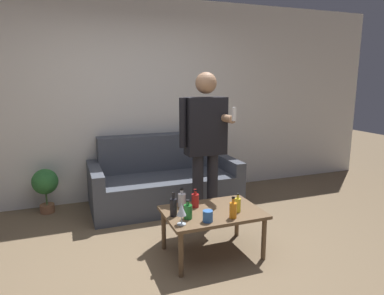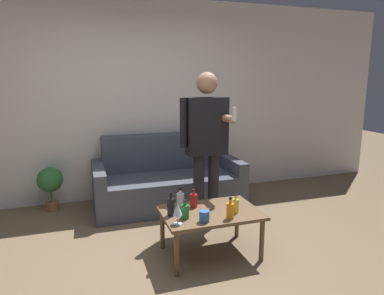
{
  "view_description": "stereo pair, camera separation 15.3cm",
  "coord_description": "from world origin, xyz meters",
  "px_view_note": "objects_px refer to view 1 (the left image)",
  "views": [
    {
      "loc": [
        -0.82,
        -2.53,
        1.65
      ],
      "look_at": [
        0.4,
        0.67,
        0.95
      ],
      "focal_mm": 32.0,
      "sensor_mm": 36.0,
      "label": 1
    },
    {
      "loc": [
        -0.67,
        -2.59,
        1.65
      ],
      "look_at": [
        0.4,
        0.67,
        0.95
      ],
      "focal_mm": 32.0,
      "sensor_mm": 36.0,
      "label": 2
    }
  ],
  "objects_px": {
    "coffee_table": "(212,216)",
    "person_standing_front": "(205,138)",
    "bottle_orange": "(195,200)",
    "couch": "(163,181)"
  },
  "relations": [
    {
      "from": "person_standing_front",
      "to": "bottle_orange",
      "type": "bearing_deg",
      "value": -122.09
    },
    {
      "from": "couch",
      "to": "coffee_table",
      "type": "xyz_separation_m",
      "value": [
        0.06,
        -1.47,
        0.07
      ]
    },
    {
      "from": "coffee_table",
      "to": "bottle_orange",
      "type": "xyz_separation_m",
      "value": [
        -0.12,
        0.14,
        0.12
      ]
    },
    {
      "from": "couch",
      "to": "coffee_table",
      "type": "height_order",
      "value": "couch"
    },
    {
      "from": "couch",
      "to": "bottle_orange",
      "type": "xyz_separation_m",
      "value": [
        -0.06,
        -1.32,
        0.19
      ]
    },
    {
      "from": "couch",
      "to": "person_standing_front",
      "type": "distance_m",
      "value": 1.11
    },
    {
      "from": "coffee_table",
      "to": "person_standing_front",
      "type": "distance_m",
      "value": 0.9
    },
    {
      "from": "bottle_orange",
      "to": "person_standing_front",
      "type": "bearing_deg",
      "value": 57.91
    },
    {
      "from": "coffee_table",
      "to": "bottle_orange",
      "type": "height_order",
      "value": "bottle_orange"
    },
    {
      "from": "couch",
      "to": "person_standing_front",
      "type": "xyz_separation_m",
      "value": [
        0.24,
        -0.84,
        0.69
      ]
    }
  ]
}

